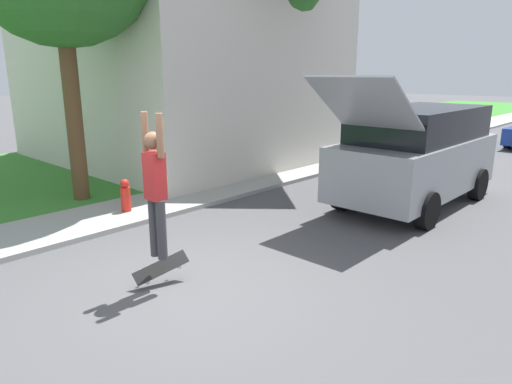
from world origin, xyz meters
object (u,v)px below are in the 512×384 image
Objects in this scene: skateboarder at (155,185)px; fire_hydrant at (126,196)px; suv_parked at (416,153)px; skateboard at (161,268)px.

skateboarder is 3.79m from fire_hydrant.
skateboarder is 2.84× the size of fire_hydrant.
skateboarder is at bearing -24.39° from fire_hydrant.
suv_parked is 7.15× the size of skateboard.
suv_parked is 6.37m from fire_hydrant.
skateboarder is 1.25m from skateboard.
skateboard is at bearing -97.22° from suv_parked.
fire_hydrant is at bearing 156.28° from skateboard.
skateboard is (-0.80, -6.32, -0.92)m from suv_parked.
skateboard is at bearing 141.06° from skateboarder.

